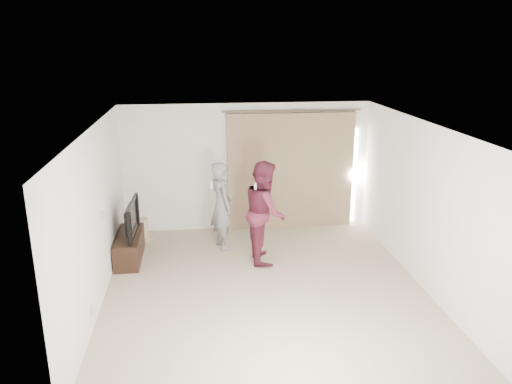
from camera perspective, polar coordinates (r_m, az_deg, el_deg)
floor at (r=8.09m, az=1.05°, el=-10.96°), size 5.50×5.50×0.00m
wall_back at (r=10.18m, az=-1.06°, el=2.86°), size 5.00×0.04×2.60m
wall_left at (r=7.64m, az=-17.82°, el=-2.88°), size 0.04×5.50×2.60m
ceiling at (r=7.24m, az=1.17°, el=7.53°), size 5.00×5.50×0.01m
curtain at (r=10.27m, az=4.07°, el=2.39°), size 2.80×0.11×2.46m
tv_console at (r=9.27m, az=-14.27°, el=-6.10°), size 0.42×1.21×0.47m
tv at (r=9.08m, az=-14.52°, el=-2.94°), size 0.17×1.08×0.62m
scratching_post at (r=10.09m, az=-12.73°, el=-4.40°), size 0.33×0.33×0.44m
person_man at (r=9.30m, az=-3.97°, el=-1.56°), size 0.58×0.71×1.67m
person_woman at (r=8.75m, az=1.02°, el=-2.24°), size 0.70×0.89×1.81m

